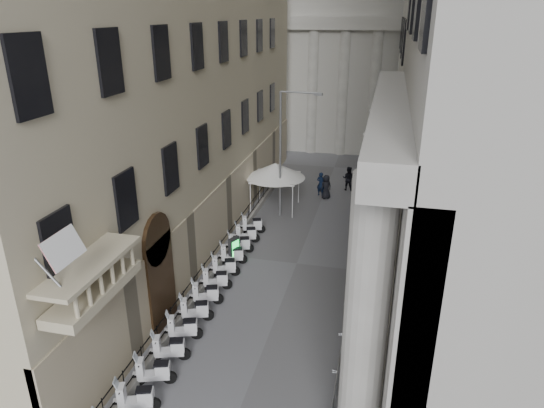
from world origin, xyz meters
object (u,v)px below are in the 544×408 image
(info_kiosk, at_px, (234,250))
(pedestrian_a, at_px, (321,184))
(security_tent, at_px, (276,171))
(pedestrian_b, at_px, (348,178))
(street_lamp, at_px, (285,144))

(info_kiosk, distance_m, pedestrian_a, 12.57)
(info_kiosk, bearing_deg, security_tent, 110.20)
(security_tent, relative_size, pedestrian_b, 2.18)
(pedestrian_a, xyz_separation_m, pedestrian_b, (1.99, 1.81, 0.03))
(info_kiosk, distance_m, pedestrian_b, 14.91)
(street_lamp, relative_size, info_kiosk, 5.53)
(security_tent, distance_m, street_lamp, 2.78)
(info_kiosk, height_order, pedestrian_a, pedestrian_a)
(security_tent, relative_size, pedestrian_a, 2.24)
(security_tent, height_order, info_kiosk, security_tent)
(security_tent, height_order, pedestrian_b, security_tent)
(pedestrian_a, bearing_deg, street_lamp, 90.77)
(street_lamp, distance_m, pedestrian_a, 6.64)
(info_kiosk, bearing_deg, pedestrian_b, 92.65)
(security_tent, relative_size, info_kiosk, 2.71)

